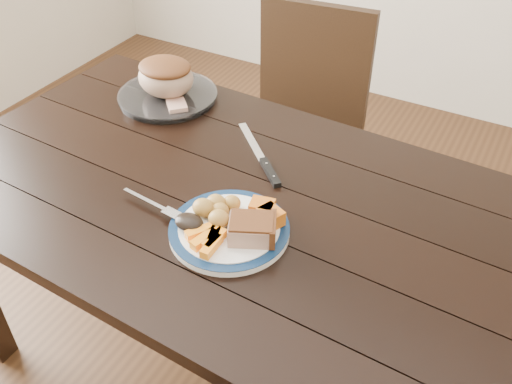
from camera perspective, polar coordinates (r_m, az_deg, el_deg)
The scene contains 15 objects.
ground at distance 1.99m, azimuth -1.81°, elevation -17.14°, with size 4.00×4.00×0.00m, color #472B16.
dining_table at distance 1.50m, azimuth -2.32°, elevation -2.92°, with size 1.64×0.98×0.75m.
chair_far at distance 2.16m, azimuth 4.66°, elevation 7.13°, with size 0.46×0.47×0.93m.
dinner_plate at distance 1.32m, azimuth -2.69°, elevation -3.86°, with size 0.28×0.28×0.02m, color white.
plate_rim at distance 1.31m, azimuth -2.70°, elevation -3.59°, with size 0.28×0.28×0.02m, color #0D2343.
serving_platter at distance 1.84m, azimuth -8.80°, elevation 9.39°, with size 0.30×0.30×0.02m, color white.
pork_slice at distance 1.27m, azimuth -0.45°, elevation -3.77°, with size 0.10×0.08×0.04m, color tan.
roasted_potatoes at distance 1.33m, azimuth -3.99°, elevation -1.70°, with size 0.10×0.11×0.04m.
carrot_batons at distance 1.27m, azimuth -4.71°, elevation -4.60°, with size 0.09×0.11×0.02m.
pumpkin_wedges at distance 1.32m, azimuth 1.04°, elevation -2.07°, with size 0.10×0.07×0.04m.
dark_mushroom at distance 1.31m, azimuth -6.71°, elevation -3.02°, with size 0.07×0.05×0.03m, color black.
fork at distance 1.39m, azimuth -10.04°, elevation -1.31°, with size 0.18×0.04×0.00m.
roast_joint at distance 1.81m, azimuth -9.01°, elevation 11.21°, with size 0.18×0.15×0.12m, color tan.
cut_slice at distance 1.76m, azimuth -7.91°, elevation 8.54°, with size 0.07×0.06×0.02m, color tan.
carving_knife at distance 1.52m, azimuth 0.94°, elevation 2.79°, with size 0.25×0.24×0.01m.
Camera 1 is at (0.59, -0.95, 1.65)m, focal length 40.00 mm.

